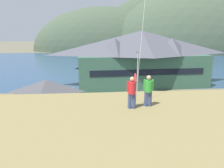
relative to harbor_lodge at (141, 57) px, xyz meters
The scene contains 18 objects.
ground_plane 23.99m from the harbor_lodge, 105.15° to the right, with size 600.00×600.00×0.00m, color #66604C.
parking_lot_pad 19.37m from the harbor_lodge, 109.20° to the right, with size 40.00×20.00×0.10m, color gray.
bay_water 38.43m from the harbor_lodge, 99.22° to the left, with size 360.00×84.00×0.03m, color navy.
far_hill_west_ridge 98.23m from the harbor_lodge, 91.43° to the left, with size 88.50×48.94×53.78m, color #42513D.
far_hill_east_peak 100.68m from the harbor_lodge, 60.44° to the left, with size 97.74×63.44×72.46m, color #42513D.
far_hill_center_saddle 110.63m from the harbor_lodge, 63.32° to the left, with size 119.39×44.21×78.22m, color #42513D.
far_hill_far_shoulder 114.34m from the harbor_lodge, 60.53° to the left, with size 93.44×63.07×63.32m, color #334733.
harbor_lodge is the anchor object (origin of this frame).
storage_shed_near_lot 23.11m from the harbor_lodge, 131.12° to the right, with size 6.68×4.86×4.93m.
storage_shed_waterside 10.02m from the harbor_lodge, behind, with size 5.74×4.86×4.77m.
wharf_dock 15.85m from the harbor_lodge, 108.62° to the left, with size 3.20×15.86×0.70m.
moored_boat_wharfside 17.41m from the harbor_lodge, 119.60° to the left, with size 2.70×7.25×2.16m.
parked_car_mid_row_far 16.99m from the harbor_lodge, 97.88° to the right, with size 4.20×2.06×1.82m.
parked_car_lone_by_shed 24.57m from the harbor_lodge, 115.31° to the right, with size 4.25×2.15×1.82m.
parked_car_front_row_red 22.23m from the harbor_lodge, 103.73° to the right, with size 4.32×2.29×1.82m.
parking_light_pole 12.42m from the harbor_lodge, 104.92° to the right, with size 0.24×0.78×7.57m.
person_kite_flyer 32.07m from the harbor_lodge, 103.56° to the right, with size 0.57×0.64×1.86m.
person_companion 31.57m from the harbor_lodge, 101.98° to the right, with size 0.55×0.40×1.74m.
Camera 1 is at (-3.44, -19.52, 10.08)m, focal length 34.29 mm.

